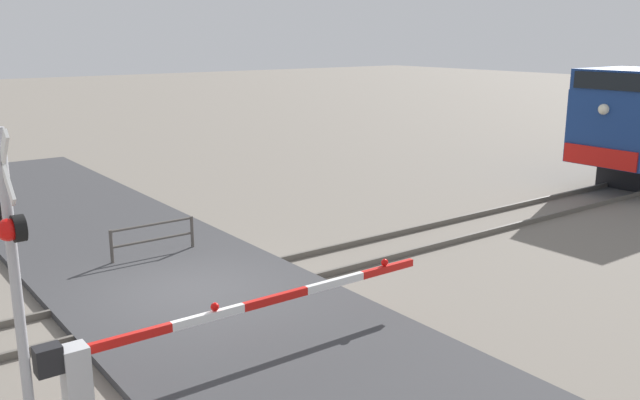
{
  "coord_description": "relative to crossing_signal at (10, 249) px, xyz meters",
  "views": [
    {
      "loc": [
        12.29,
        -5.8,
        5.35
      ],
      "look_at": [
        0.98,
        2.62,
        1.91
      ],
      "focal_mm": 38.05,
      "sensor_mm": 36.0,
      "label": 1
    }
  ],
  "objects": [
    {
      "name": "crossing_gate",
      "position": [
        -0.06,
        1.8,
        -1.9
      ],
      "size": [
        0.36,
        7.09,
        1.22
      ],
      "color": "silver",
      "rests_on": "ground_plane"
    },
    {
      "name": "guard_railing",
      "position": [
        -6.0,
        4.38,
        -2.07
      ],
      "size": [
        0.08,
        2.15,
        0.95
      ],
      "color": "#4C4742",
      "rests_on": "ground_plane"
    },
    {
      "name": "crossing_signal",
      "position": [
        0.0,
        0.0,
        0.0
      ],
      "size": [
        1.18,
        0.33,
        4.28
      ],
      "color": "#ADADB2",
      "rests_on": "ground_plane"
    },
    {
      "name": "rail_track_left",
      "position": [
        -3.99,
        4.04,
        -2.6
      ],
      "size": [
        0.08,
        80.0,
        0.15
      ],
      "primitive_type": "cube",
      "color": "#59544C",
      "rests_on": "ground_plane"
    },
    {
      "name": "road_surface",
      "position": [
        -3.27,
        4.04,
        -2.6
      ],
      "size": [
        36.0,
        5.34,
        0.15
      ],
      "primitive_type": "cube",
      "color": "#38383A",
      "rests_on": "ground_plane"
    },
    {
      "name": "rail_track_right",
      "position": [
        -2.56,
        4.04,
        -2.6
      ],
      "size": [
        0.08,
        80.0,
        0.15
      ],
      "primitive_type": "cube",
      "color": "#59544C",
      "rests_on": "ground_plane"
    },
    {
      "name": "ground_plane",
      "position": [
        -3.27,
        4.04,
        -2.68
      ],
      "size": [
        160.0,
        160.0,
        0.0
      ],
      "primitive_type": "plane",
      "color": "slate"
    }
  ]
}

